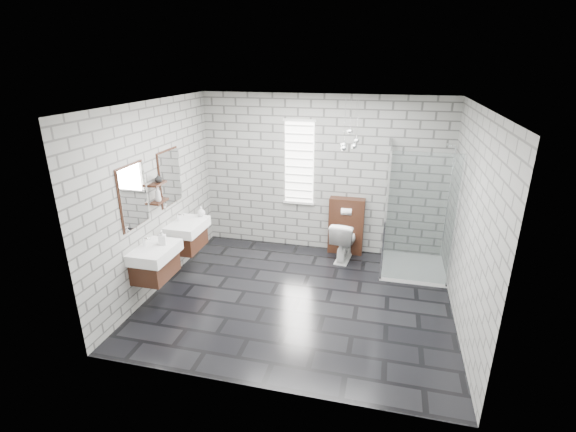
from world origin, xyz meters
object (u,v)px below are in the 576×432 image
at_px(vanity_right, 185,227).
at_px(shower_enclosure, 409,243).
at_px(toilet, 344,240).
at_px(cistern_panel, 346,226).
at_px(vanity_left, 153,253).

xyz_separation_m(vanity_right, shower_enclosure, (3.41, 0.79, -0.25)).
height_order(vanity_right, toilet, vanity_right).
bearing_deg(cistern_panel, shower_enclosure, -26.48).
xyz_separation_m(vanity_left, toilet, (2.37, 1.99, -0.41)).
distance_m(vanity_left, toilet, 3.12).
distance_m(shower_enclosure, toilet, 1.08).
bearing_deg(vanity_left, toilet, 39.98).
height_order(vanity_left, toilet, vanity_left).
bearing_deg(toilet, cistern_panel, -83.58).
relative_size(cistern_panel, toilet, 1.44).
relative_size(vanity_left, vanity_right, 1.00).
xyz_separation_m(shower_enclosure, toilet, (-1.04, 0.25, -0.16)).
bearing_deg(toilet, vanity_right, 30.00).
xyz_separation_m(vanity_left, vanity_right, (0.00, 0.95, 0.00)).
height_order(vanity_right, cistern_panel, vanity_right).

